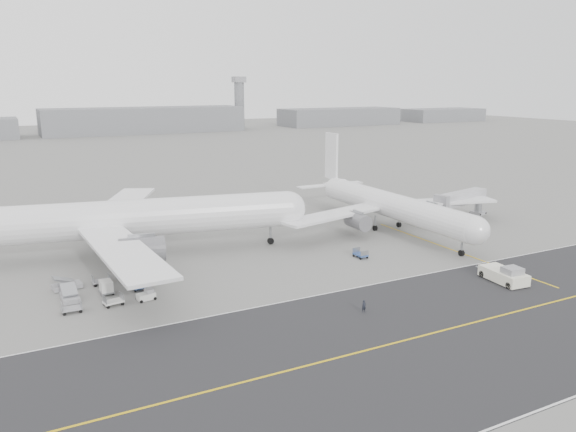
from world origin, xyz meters
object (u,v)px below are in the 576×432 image
airliner_a (121,219)px  ground_crew_a (364,306)px  pushback_tug (505,275)px  jet_bridge (462,199)px  control_tower (239,102)px  airliner_b (389,205)px

airliner_a → ground_crew_a: airliner_a is taller
airliner_a → pushback_tug: bearing=-118.3°
jet_bridge → ground_crew_a: bearing=-158.6°
control_tower → airliner_a: 266.38m
control_tower → airliner_b: control_tower is taller
control_tower → jet_bridge: control_tower is taller
control_tower → airliner_b: size_ratio=0.65×
control_tower → ground_crew_a: 292.06m
control_tower → jet_bridge: bearing=-102.2°
airliner_b → ground_crew_a: (-27.06, -30.90, -4.02)m
control_tower → airliner_a: size_ratio=0.51×
airliner_b → ground_crew_a: 41.28m
control_tower → ground_crew_a: size_ratio=20.01×
jet_bridge → airliner_a: bearing=162.2°
pushback_tug → control_tower: bearing=79.7°
jet_bridge → airliner_b: bearing=167.1°
control_tower → airliner_a: bearing=-116.7°
airliner_b → pushback_tug: (-3.52, -31.11, -3.76)m
airliner_b → jet_bridge: airliner_b is taller
ground_crew_a → pushback_tug: bearing=3.6°
airliner_a → pushback_tug: (44.71, -36.91, -5.07)m
control_tower → pushback_tug: control_tower is taller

